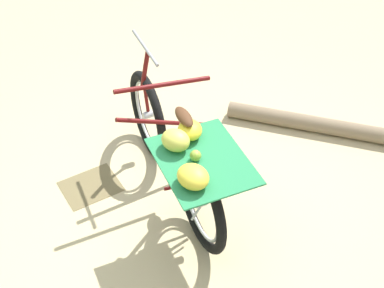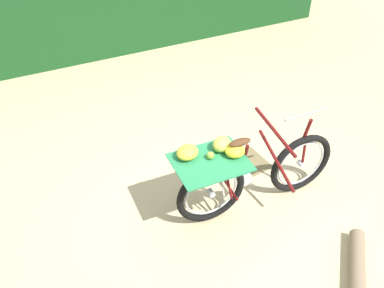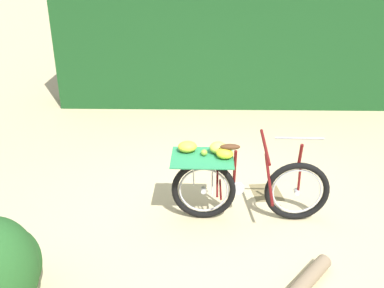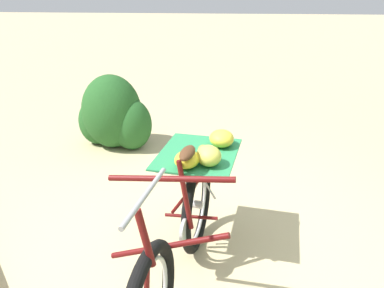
% 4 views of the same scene
% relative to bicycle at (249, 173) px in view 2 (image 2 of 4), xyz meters
% --- Properties ---
extents(ground_plane, '(60.00, 60.00, 0.00)m').
position_rel_bicycle_xyz_m(ground_plane, '(-0.16, -0.20, -0.47)').
color(ground_plane, '#C6B284').
extents(bicycle, '(0.77, 1.80, 1.03)m').
position_rel_bicycle_xyz_m(bicycle, '(0.00, 0.00, 0.00)').
color(bicycle, black).
rests_on(bicycle, ground_plane).
extents(leaf_litter_patch, '(0.44, 0.36, 0.01)m').
position_rel_bicycle_xyz_m(leaf_litter_patch, '(-0.52, 0.46, -0.46)').
color(leaf_litter_patch, olive).
rests_on(leaf_litter_patch, ground_plane).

